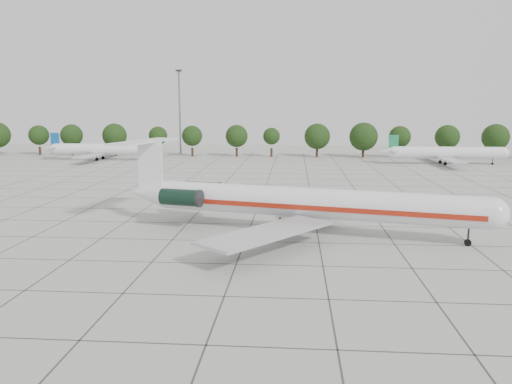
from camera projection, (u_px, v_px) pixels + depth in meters
ground at (251, 224)px, 61.98m from camera, size 260.00×260.00×0.00m
apron_joints at (260, 202)px, 76.71m from camera, size 170.00×170.00×0.02m
main_airliner at (292, 201)px, 57.47m from camera, size 43.66×33.79×10.36m
ground_crew at (462, 216)px, 62.14m from camera, size 0.81×0.63×1.96m
bg_airliner_b at (102, 149)px, 136.19m from camera, size 28.24×27.20×7.40m
bg_airliner_d at (447, 153)px, 125.99m from camera, size 28.24×27.20×7.40m
tree_line at (237, 136)px, 145.39m from camera, size 249.86×8.44×10.22m
floodlight_mast at (180, 107)px, 152.27m from camera, size 1.60×1.60×25.45m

